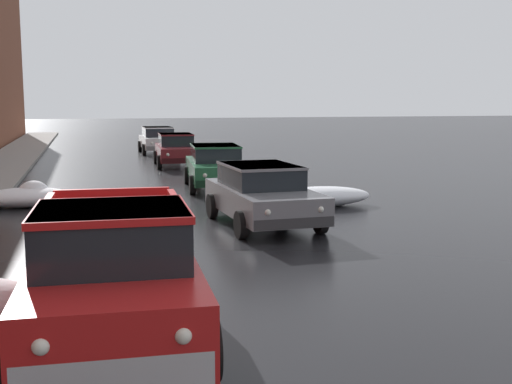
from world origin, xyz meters
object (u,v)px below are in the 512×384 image
at_px(sedan_green_parked_kerbside_mid, 216,165).
at_px(sedan_white_queued_behind_truck, 158,139).
at_px(sedan_grey_parked_kerbside_close, 262,193).
at_px(sedan_maroon_parked_far_down_block, 176,149).
at_px(pickup_truck_red_approaching_near_lane, 113,271).

distance_m(sedan_green_parked_kerbside_mid, sedan_white_queued_behind_truck, 14.53).
distance_m(sedan_grey_parked_kerbside_close, sedan_maroon_parked_far_down_block, 14.10).
xyz_separation_m(sedan_grey_parked_kerbside_close, sedan_white_queued_behind_truck, (-0.20, 21.15, -0.00)).
distance_m(pickup_truck_red_approaching_near_lane, sedan_white_queued_behind_truck, 28.16).
xyz_separation_m(sedan_green_parked_kerbside_mid, sedan_maroon_parked_far_down_block, (-0.33, 7.47, -0.00)).
bearing_deg(sedan_grey_parked_kerbside_close, pickup_truck_red_approaching_near_lane, -118.41).
height_order(sedan_maroon_parked_far_down_block, sedan_white_queued_behind_truck, same).
relative_size(pickup_truck_red_approaching_near_lane, sedan_maroon_parked_far_down_block, 1.19).
xyz_separation_m(sedan_grey_parked_kerbside_close, sedan_green_parked_kerbside_mid, (0.17, 6.62, -0.00)).
relative_size(sedan_grey_parked_kerbside_close, sedan_green_parked_kerbside_mid, 0.97).
bearing_deg(sedan_grey_parked_kerbside_close, sedan_green_parked_kerbside_mid, 88.51).
bearing_deg(sedan_white_queued_behind_truck, sedan_green_parked_kerbside_mid, -88.54).
height_order(sedan_grey_parked_kerbside_close, sedan_white_queued_behind_truck, same).
height_order(pickup_truck_red_approaching_near_lane, sedan_green_parked_kerbside_mid, pickup_truck_red_approaching_near_lane).
bearing_deg(sedan_white_queued_behind_truck, sedan_maroon_parked_far_down_block, -89.66).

